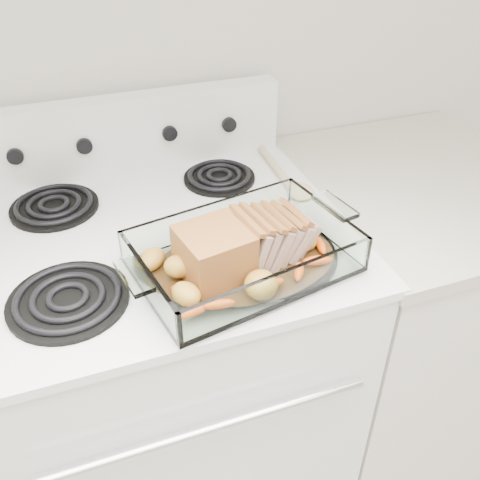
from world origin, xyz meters
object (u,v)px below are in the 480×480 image
object	(u,v)px
baking_dish	(244,258)
pork_roast	(236,246)
electric_range	(172,375)
counter_right	(394,318)

from	to	relation	value
baking_dish	pork_roast	size ratio (longest dim) A/B	1.46
electric_range	counter_right	xyz separation A→B (m)	(0.66, -0.00, -0.02)
counter_right	baking_dish	distance (m)	0.76
electric_range	pork_roast	bearing A→B (deg)	-58.91
counter_right	baking_dish	size ratio (longest dim) A/B	2.43
electric_range	baking_dish	world-z (taller)	electric_range
electric_range	baking_dish	distance (m)	0.53
baking_dish	electric_range	bearing A→B (deg)	113.84
counter_right	baking_dish	world-z (taller)	baking_dish
pork_roast	electric_range	bearing A→B (deg)	112.44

